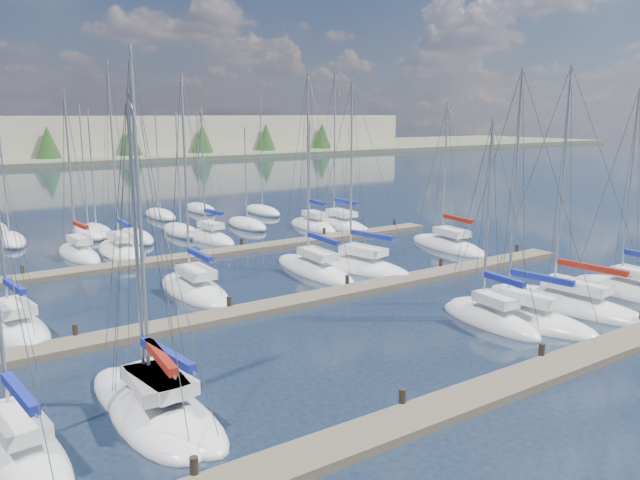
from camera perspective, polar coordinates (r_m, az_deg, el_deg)
ground at (r=75.63m, az=-20.10°, el=2.76°), size 400.00×400.00×0.00m
dock_near at (r=25.59m, az=15.74°, el=-12.97°), size 44.00×1.93×1.10m
dock_mid at (r=35.51m, az=-1.84°, el=-5.56°), size 44.00×1.93×1.10m
dock_far at (r=47.53m, az=-10.96°, el=-1.37°), size 44.00×1.93×1.10m
sailboat_m at (r=50.99m, az=11.62°, el=-0.50°), size 3.81×9.02×12.19m
sailboat_c at (r=23.89m, az=-14.81°, el=-14.67°), size 3.67×8.33×13.53m
sailboat_n at (r=50.32m, az=-21.17°, el=-1.18°), size 2.62×7.24×13.04m
sailboat_e at (r=34.21m, az=17.77°, el=-6.74°), size 4.00×8.83×13.51m
sailboat_r at (r=59.52m, az=1.73°, el=1.45°), size 3.15×9.57×15.26m
sailboat_d at (r=33.35m, az=15.27°, el=-7.05°), size 2.54×6.66×11.07m
sailboat_f at (r=37.36m, az=21.64°, el=-5.48°), size 3.74×10.01×13.80m
sailboat_q at (r=58.74m, az=-0.67°, el=1.31°), size 2.99×7.30×10.64m
sailboat_l at (r=43.33m, az=3.54°, el=-2.40°), size 4.72×9.42×13.53m
sailboat_a at (r=22.67m, az=-25.89°, el=-17.00°), size 3.15×8.09×11.47m
sailboat_o at (r=50.47m, az=-17.68°, el=-0.92°), size 3.34×8.28×15.16m
sailboat_k at (r=42.30m, az=-0.54°, el=-2.71°), size 3.06×9.44×14.04m
sailboat_p at (r=53.80m, az=-10.09°, el=0.20°), size 3.15×7.11×11.93m
sailboat_j at (r=38.33m, az=-11.41°, el=-4.45°), size 2.95×8.16×13.65m
sailboat_h at (r=34.46m, az=-26.23°, el=-7.27°), size 3.62×7.51×12.32m
sailboat_b at (r=24.04m, az=-14.85°, el=-14.53°), size 3.87×9.09×12.15m
sailboat_g at (r=41.53m, az=26.46°, el=-4.21°), size 3.11×7.71×12.76m
distant_boats at (r=58.99m, az=-20.22°, el=0.75°), size 36.93×20.75×13.30m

